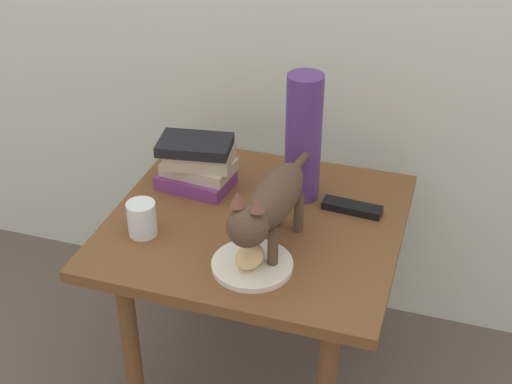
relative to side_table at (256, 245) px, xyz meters
name	(u,v)px	position (x,y,z in m)	size (l,w,h in m)	color
ground_plane	(256,380)	(0.00, 0.00, -0.49)	(6.00, 6.00, 0.00)	brown
side_table	(256,245)	(0.00, 0.00, 0.00)	(0.71, 0.66, 0.57)	brown
plate	(252,265)	(0.05, -0.18, 0.09)	(0.18, 0.18, 0.01)	silver
bread_roll	(250,256)	(0.05, -0.20, 0.12)	(0.08, 0.06, 0.05)	#E0BC7A
cat	(270,203)	(0.07, -0.11, 0.21)	(0.12, 0.48, 0.23)	#4C3828
book_stack	(197,164)	(-0.19, 0.10, 0.15)	(0.20, 0.15, 0.14)	#72337A
green_vase	(303,138)	(0.08, 0.14, 0.25)	(0.09, 0.09, 0.34)	#4C2D72
candle_jar	(142,220)	(-0.24, -0.14, 0.12)	(0.07, 0.07, 0.08)	silver
tv_remote	(352,208)	(0.22, 0.11, 0.09)	(0.15, 0.04, 0.02)	black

